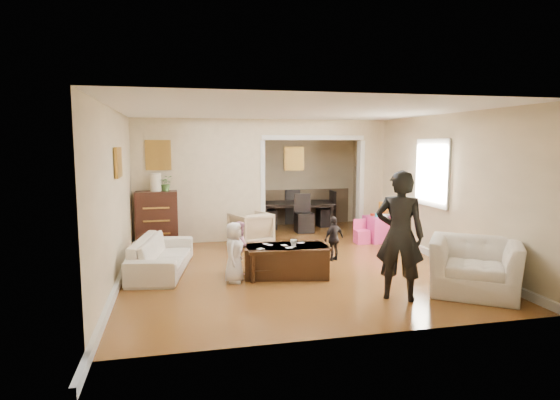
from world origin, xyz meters
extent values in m
plane|color=#925E25|center=(0.00, 0.00, 0.00)|extent=(7.00, 7.00, 0.00)
cube|color=beige|center=(-1.38, 1.80, 1.30)|extent=(2.75, 0.18, 2.60)
cube|color=beige|center=(2.48, 1.80, 1.30)|extent=(0.55, 0.18, 2.60)
cube|color=beige|center=(1.10, 1.80, 2.42)|extent=(2.22, 0.18, 0.35)
cube|color=white|center=(2.73, -0.40, 1.55)|extent=(0.03, 0.95, 1.10)
cube|color=brown|center=(-2.20, 1.70, 1.85)|extent=(0.45, 0.03, 0.55)
cube|color=brown|center=(-2.71, -0.60, 1.80)|extent=(0.03, 0.55, 0.40)
cube|color=brown|center=(1.10, 3.44, 1.70)|extent=(0.45, 0.03, 0.55)
imported|color=#EEE5CE|center=(-2.12, -0.42, 0.28)|extent=(1.06, 2.02, 0.56)
imported|color=tan|center=(-0.38, 1.26, 0.34)|extent=(0.95, 0.96, 0.68)
imported|color=#EEE5CE|center=(2.18, -2.49, 0.38)|extent=(1.54, 1.51, 0.76)
cube|color=black|center=(-2.26, 1.51, 0.57)|extent=(0.82, 0.46, 1.13)
cylinder|color=#FFF5CF|center=(-2.26, 1.51, 1.31)|extent=(0.22, 0.22, 0.36)
imported|color=#456E31|center=(-2.06, 1.51, 1.29)|extent=(0.28, 0.25, 0.31)
cube|color=#391F12|center=(-0.18, -1.09, 0.24)|extent=(1.39, 0.89, 0.48)
imported|color=silver|center=(-0.08, -1.14, 0.53)|extent=(0.13, 0.13, 0.10)
cube|color=#ED3E9A|center=(2.37, 0.97, 0.27)|extent=(0.61, 0.61, 0.54)
cube|color=yellow|center=(2.49, 1.07, 0.69)|extent=(0.21, 0.09, 0.30)
cylinder|color=teal|center=(2.27, 0.92, 0.58)|extent=(0.08, 0.08, 0.08)
cube|color=red|center=(2.25, 1.09, 0.57)|extent=(0.10, 0.09, 0.05)
imported|color=white|center=(2.42, 0.85, 0.57)|extent=(0.25, 0.25, 0.06)
imported|color=black|center=(1.06, 2.96, 0.31)|extent=(1.91, 1.25, 0.63)
imported|color=black|center=(1.02, -2.49, 0.87)|extent=(0.76, 0.69, 1.74)
imported|color=white|center=(-1.03, -1.24, 0.46)|extent=(0.44, 0.52, 0.92)
imported|color=#C57B97|center=(-0.88, -0.79, 0.42)|extent=(0.38, 0.45, 0.85)
imported|color=black|center=(0.87, -0.34, 0.40)|extent=(0.50, 0.39, 0.79)
cube|color=white|center=(-0.09, -1.17, 0.49)|extent=(0.09, 0.09, 0.00)
cube|color=white|center=(-0.63, -1.22, 0.49)|extent=(0.13, 0.12, 0.00)
cube|color=white|center=(-0.21, -1.05, 0.49)|extent=(0.11, 0.12, 0.00)
cube|color=white|center=(-0.43, -1.00, 0.49)|extent=(0.11, 0.12, 0.00)
cube|color=white|center=(0.09, -0.94, 0.49)|extent=(0.10, 0.08, 0.00)
cube|color=white|center=(-0.48, -0.89, 0.49)|extent=(0.10, 0.11, 0.00)
cube|color=white|center=(-0.18, -1.24, 0.49)|extent=(0.12, 0.11, 0.00)
camera|label=1|loc=(-1.85, -7.99, 2.09)|focal=29.48mm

